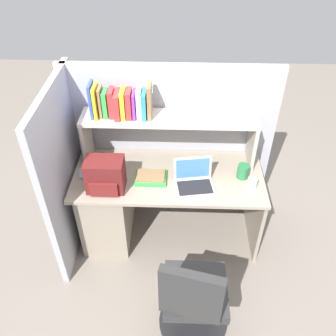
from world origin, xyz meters
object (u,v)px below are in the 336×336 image
(laptop, at_px, (194,180))
(paper_cup, at_px, (252,183))
(snack_canister, at_px, (243,171))
(office_chair, at_px, (193,302))
(backpack, at_px, (105,175))
(computer_mouse, at_px, (83,175))

(laptop, height_order, paper_cup, laptop)
(snack_canister, relative_size, office_chair, 0.13)
(backpack, relative_size, snack_canister, 2.47)
(laptop, relative_size, computer_mouse, 3.32)
(backpack, height_order, paper_cup, backpack)
(office_chair, bearing_deg, paper_cup, -106.60)
(backpack, bearing_deg, computer_mouse, 147.94)
(paper_cup, bearing_deg, laptop, 178.81)
(laptop, relative_size, office_chair, 0.37)
(computer_mouse, height_order, paper_cup, paper_cup)
(laptop, bearing_deg, office_chair, -90.20)
(office_chair, bearing_deg, backpack, -35.26)
(laptop, distance_m, snack_canister, 0.42)
(snack_canister, distance_m, office_chair, 1.11)
(backpack, bearing_deg, laptop, 4.86)
(computer_mouse, bearing_deg, snack_canister, -14.60)
(snack_canister, bearing_deg, paper_cup, -63.22)
(computer_mouse, xyz_separation_m, office_chair, (0.92, -0.92, -0.35))
(backpack, height_order, computer_mouse, backpack)
(backpack, height_order, office_chair, backpack)
(backpack, bearing_deg, paper_cup, 2.44)
(backpack, xyz_separation_m, snack_canister, (1.11, 0.17, -0.07))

